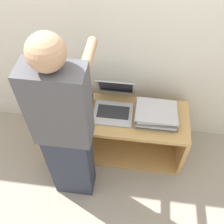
{
  "coord_description": "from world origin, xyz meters",
  "views": [
    {
      "loc": [
        0.18,
        -1.26,
        2.38
      ],
      "look_at": [
        0.0,
        0.17,
        0.67
      ],
      "focal_mm": 42.0,
      "sensor_mm": 36.0,
      "label": 1
    }
  ],
  "objects_px": {
    "laptop_stack_right": "(156,115)",
    "person": "(65,133)",
    "laptop_open": "(114,105)",
    "laptop_stack_left": "(71,106)"
  },
  "relations": [
    {
      "from": "laptop_stack_right",
      "to": "person",
      "type": "relative_size",
      "value": 0.23
    },
    {
      "from": "laptop_open",
      "to": "laptop_stack_right",
      "type": "bearing_deg",
      "value": -10.28
    },
    {
      "from": "laptop_open",
      "to": "person",
      "type": "height_order",
      "value": "person"
    },
    {
      "from": "laptop_open",
      "to": "laptop_stack_left",
      "type": "relative_size",
      "value": 1.1
    },
    {
      "from": "laptop_stack_right",
      "to": "laptop_open",
      "type": "bearing_deg",
      "value": 169.72
    },
    {
      "from": "laptop_open",
      "to": "laptop_stack_right",
      "type": "relative_size",
      "value": 1.11
    },
    {
      "from": "laptop_open",
      "to": "person",
      "type": "relative_size",
      "value": 0.25
    },
    {
      "from": "laptop_stack_left",
      "to": "laptop_stack_right",
      "type": "height_order",
      "value": "same"
    },
    {
      "from": "laptop_stack_right",
      "to": "person",
      "type": "bearing_deg",
      "value": -146.51
    },
    {
      "from": "laptop_open",
      "to": "laptop_stack_left",
      "type": "distance_m",
      "value": 0.39
    }
  ]
}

